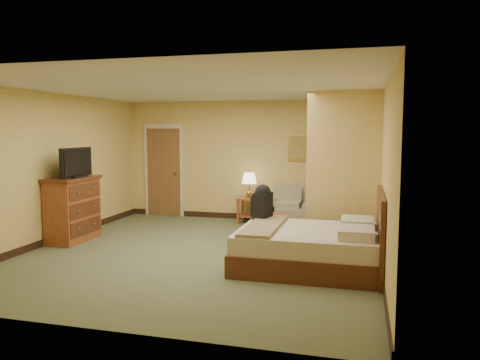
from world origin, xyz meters
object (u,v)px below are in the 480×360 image
(loveseat, at_px, (303,213))
(bed, at_px, (314,247))
(coffee_table, at_px, (272,221))
(dresser, at_px, (73,209))

(loveseat, bearing_deg, bed, -79.72)
(coffee_table, height_order, bed, bed)
(loveseat, height_order, bed, bed)
(loveseat, bearing_deg, dresser, -147.91)
(dresser, bearing_deg, bed, -7.59)
(bed, bearing_deg, coffee_table, 117.47)
(loveseat, bearing_deg, coffee_table, -111.17)
(coffee_table, bearing_deg, bed, -62.53)
(coffee_table, distance_m, dresser, 3.58)
(loveseat, height_order, dresser, dresser)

